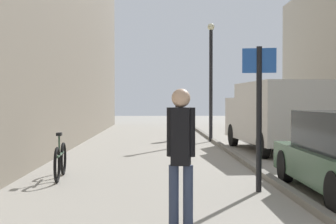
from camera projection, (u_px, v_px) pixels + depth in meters
name	position (u px, v px, depth m)	size (l,w,h in m)	color
ground_plane	(182.00, 159.00, 13.38)	(80.00, 80.00, 0.00)	gray
kerb_strip	(238.00, 157.00, 13.42)	(0.16, 40.00, 0.12)	slate
pedestrian_main_foreground	(179.00, 116.00, 20.04)	(0.34, 0.25, 1.75)	#2D3851
pedestrian_mid_block	(181.00, 150.00, 5.85)	(0.35, 0.23, 1.78)	#2D3851
delivery_van	(275.00, 114.00, 15.43)	(2.44, 5.45, 2.22)	silver
street_sign_post	(259.00, 106.00, 8.50)	(0.59, 0.14, 2.60)	black
lamp_post	(211.00, 74.00, 19.18)	(0.28, 0.28, 4.76)	black
bicycle_leaning	(60.00, 161.00, 9.94)	(0.19, 1.77, 0.98)	black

